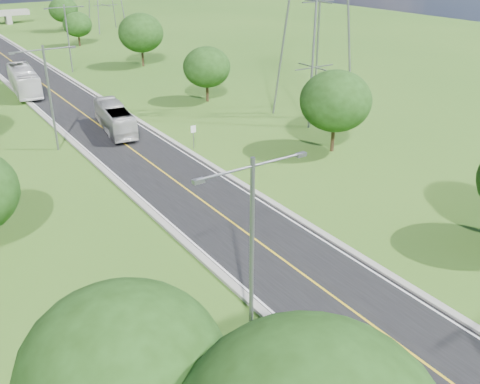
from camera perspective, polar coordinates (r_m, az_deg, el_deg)
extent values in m
plane|color=#2C5919|center=(70.45, -17.59, 8.85)|extent=(260.00, 260.00, 0.00)
cube|color=black|center=(76.06, -18.97, 9.83)|extent=(8.00, 150.00, 0.06)
cube|color=gray|center=(75.13, -22.10, 9.24)|extent=(0.50, 150.00, 0.22)
cube|color=gray|center=(77.17, -15.93, 10.50)|extent=(0.50, 150.00, 0.22)
cylinder|color=slate|center=(52.35, -4.98, 5.88)|extent=(0.08, 0.08, 2.40)
cube|color=white|center=(52.07, -5.00, 6.70)|extent=(0.55, 0.04, 0.70)
cube|color=gray|center=(149.24, -23.49, 16.51)|extent=(1.20, 3.00, 2.00)
cylinder|color=slate|center=(25.24, 1.26, -6.91)|extent=(0.22, 0.22, 10.00)
cylinder|color=slate|center=(22.42, -1.57, 2.04)|extent=(2.80, 0.12, 0.12)
cylinder|color=slate|center=(23.90, 4.13, 3.49)|extent=(2.80, 0.12, 0.12)
cube|color=slate|center=(21.83, -4.46, 1.17)|extent=(0.50, 0.25, 0.18)
cube|color=slate|center=(24.69, 6.53, 3.99)|extent=(0.50, 0.25, 0.18)
cylinder|color=slate|center=(53.68, -19.55, 9.27)|extent=(0.22, 0.22, 10.00)
cylinder|color=slate|center=(52.41, -21.79, 13.77)|extent=(2.80, 0.12, 0.12)
cylinder|color=slate|center=(53.06, -18.79, 14.33)|extent=(2.80, 0.12, 0.12)
cube|color=slate|center=(52.16, -23.19, 13.44)|extent=(0.50, 0.25, 0.18)
cube|color=slate|center=(53.42, -17.42, 14.52)|extent=(0.50, 0.25, 0.18)
cylinder|color=slate|center=(87.99, -17.84, 15.25)|extent=(0.22, 0.22, 10.00)
cylinder|color=slate|center=(87.03, -19.18, 18.06)|extent=(2.80, 0.12, 0.12)
cylinder|color=slate|center=(87.81, -17.35, 18.35)|extent=(2.80, 0.12, 0.12)
cube|color=slate|center=(86.70, -20.03, 17.89)|extent=(0.50, 0.25, 0.18)
cube|color=slate|center=(88.20, -16.50, 18.44)|extent=(0.50, 0.25, 0.18)
ellipsoid|color=#19360E|center=(19.32, -12.26, -18.39)|extent=(7.14, 7.14, 6.07)
cylinder|color=black|center=(52.20, 9.87, 5.82)|extent=(0.36, 0.36, 2.88)
ellipsoid|color=#19360E|center=(51.16, 10.16, 9.54)|extent=(6.72, 6.72, 5.71)
cylinder|color=black|center=(68.62, -3.50, 10.65)|extent=(0.36, 0.36, 2.52)
ellipsoid|color=#19360E|center=(67.92, -3.57, 13.16)|extent=(5.88, 5.88, 5.00)
cylinder|color=black|center=(90.40, -10.34, 14.01)|extent=(0.36, 0.36, 3.06)
ellipsoid|color=#19360E|center=(89.78, -10.53, 16.35)|extent=(7.14, 7.14, 6.07)
cylinder|color=black|center=(111.82, -16.77, 15.28)|extent=(0.36, 0.36, 2.34)
ellipsoid|color=#19360E|center=(111.41, -16.96, 16.72)|extent=(5.46, 5.46, 4.64)
cylinder|color=black|center=(131.75, -18.12, 16.55)|extent=(0.36, 0.36, 2.70)
ellipsoid|color=#19360E|center=(131.37, -18.32, 17.97)|extent=(6.30, 6.30, 5.36)
imported|color=silver|center=(58.49, -13.21, 7.66)|extent=(3.90, 10.36, 2.82)
imported|color=white|center=(77.80, -22.06, 11.00)|extent=(4.08, 12.30, 3.36)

